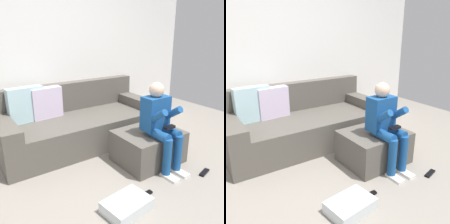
# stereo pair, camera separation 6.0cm
# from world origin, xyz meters

# --- Properties ---
(ground_plane) EXTENTS (6.83, 6.83, 0.00)m
(ground_plane) POSITION_xyz_m (0.00, 0.00, 0.00)
(ground_plane) COLOR gray
(wall_back) EXTENTS (5.25, 0.10, 2.77)m
(wall_back) POSITION_xyz_m (0.00, 1.97, 1.39)
(wall_back) COLOR white
(wall_back) RESTS_ON ground_plane
(couch_sectional) EXTENTS (2.28, 0.95, 0.90)m
(couch_sectional) POSITION_xyz_m (0.23, 1.51, 0.31)
(couch_sectional) COLOR #59544C
(couch_sectional) RESTS_ON ground_plane
(ottoman) EXTENTS (0.79, 0.62, 0.40)m
(ottoman) POSITION_xyz_m (0.73, 0.52, 0.20)
(ottoman) COLOR #59544C
(ottoman) RESTS_ON ground_plane
(person_seated) EXTENTS (0.32, 0.58, 1.04)m
(person_seated) POSITION_xyz_m (0.74, 0.35, 0.58)
(person_seated) COLOR #194C8C
(person_seated) RESTS_ON ground_plane
(storage_bin) EXTENTS (0.47, 0.35, 0.12)m
(storage_bin) POSITION_xyz_m (-0.07, -0.07, 0.06)
(storage_bin) COLOR silver
(storage_bin) RESTS_ON ground_plane
(remote_near_ottoman) EXTENTS (0.19, 0.10, 0.02)m
(remote_near_ottoman) POSITION_xyz_m (1.07, -0.09, 0.01)
(remote_near_ottoman) COLOR black
(remote_near_ottoman) RESTS_ON ground_plane
(remote_by_storage_bin) EXTENTS (0.16, 0.05, 0.02)m
(remote_by_storage_bin) POSITION_xyz_m (0.23, 0.00, 0.01)
(remote_by_storage_bin) COLOR black
(remote_by_storage_bin) RESTS_ON ground_plane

